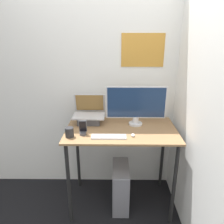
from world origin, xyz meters
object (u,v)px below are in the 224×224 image
Objects in this scene: monitor at (136,105)px; cell_phone at (83,130)px; keyboard at (109,137)px; laptop at (89,116)px; mouse at (133,135)px; computer_tower at (120,187)px.

monitor is 0.60m from cell_phone.
cell_phone reaches higher than keyboard.
laptop is 6.17× the size of mouse.
mouse is at bearing -99.70° from monitor.
laptop is at bearing 144.11° from mouse.
mouse is at bearing -3.81° from cell_phone.
laptop is at bearing 175.44° from monitor.
laptop is at bearing 147.99° from computer_tower.
keyboard is 0.26m from cell_phone.
computer_tower is at bearing 133.96° from mouse.
monitor is at bearing 48.13° from computer_tower.
laptop is at bearing 122.18° from keyboard.
laptop is 0.54× the size of monitor.
mouse is at bearing -46.04° from computer_tower.
monitor is at bearing 25.72° from cell_phone.
keyboard is (-0.27, -0.31, -0.20)m from monitor.
monitor is 4.27× the size of cell_phone.
computer_tower is (0.36, 0.08, -0.71)m from cell_phone.
computer_tower is (0.34, -0.21, -0.74)m from laptop.
computer_tower is (-0.11, 0.11, -0.67)m from mouse.
monitor is 0.90m from computer_tower.
cell_phone is (-0.03, -0.29, -0.03)m from laptop.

